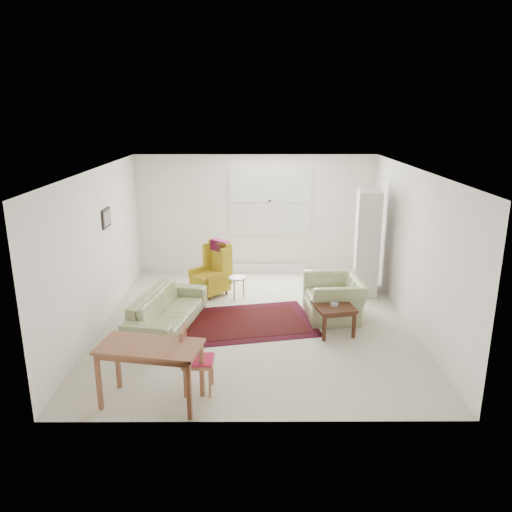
{
  "coord_description": "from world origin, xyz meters",
  "views": [
    {
      "loc": [
        -0.03,
        -7.6,
        3.35
      ],
      "look_at": [
        0.0,
        0.3,
        1.05
      ],
      "focal_mm": 35.0,
      "sensor_mm": 36.0,
      "label": 1
    }
  ],
  "objects_px": {
    "stool": "(237,288)",
    "sofa": "(167,304)",
    "armchair": "(335,294)",
    "desk_chair": "(198,360)",
    "coffee_table": "(334,319)",
    "desk": "(151,374)",
    "cabinet": "(367,242)",
    "wingback_chair": "(210,269)"
  },
  "relations": [
    {
      "from": "desk",
      "to": "cabinet",
      "type": "bearing_deg",
      "value": 48.68
    },
    {
      "from": "wingback_chair",
      "to": "coffee_table",
      "type": "height_order",
      "value": "wingback_chair"
    },
    {
      "from": "cabinet",
      "to": "wingback_chair",
      "type": "bearing_deg",
      "value": -169.72
    },
    {
      "from": "sofa",
      "to": "armchair",
      "type": "distance_m",
      "value": 2.78
    },
    {
      "from": "stool",
      "to": "coffee_table",
      "type": "bearing_deg",
      "value": -43.9
    },
    {
      "from": "desk_chair",
      "to": "desk",
      "type": "bearing_deg",
      "value": 116.08
    },
    {
      "from": "sofa",
      "to": "desk_chair",
      "type": "bearing_deg",
      "value": -148.56
    },
    {
      "from": "cabinet",
      "to": "desk",
      "type": "relative_size",
      "value": 1.67
    },
    {
      "from": "armchair",
      "to": "stool",
      "type": "distance_m",
      "value": 1.87
    },
    {
      "from": "desk_chair",
      "to": "coffee_table",
      "type": "bearing_deg",
      "value": -48.28
    },
    {
      "from": "sofa",
      "to": "wingback_chair",
      "type": "bearing_deg",
      "value": -9.87
    },
    {
      "from": "coffee_table",
      "to": "stool",
      "type": "xyz_separation_m",
      "value": [
        -1.55,
        1.49,
        -0.02
      ]
    },
    {
      "from": "armchair",
      "to": "cabinet",
      "type": "relative_size",
      "value": 0.53
    },
    {
      "from": "armchair",
      "to": "desk_chair",
      "type": "bearing_deg",
      "value": -45.55
    },
    {
      "from": "stool",
      "to": "desk",
      "type": "relative_size",
      "value": 0.36
    },
    {
      "from": "wingback_chair",
      "to": "coffee_table",
      "type": "distance_m",
      "value": 2.71
    },
    {
      "from": "coffee_table",
      "to": "desk",
      "type": "xyz_separation_m",
      "value": [
        -2.45,
        -1.93,
        0.14
      ]
    },
    {
      "from": "coffee_table",
      "to": "desk",
      "type": "relative_size",
      "value": 0.48
    },
    {
      "from": "armchair",
      "to": "stool",
      "type": "relative_size",
      "value": 2.43
    },
    {
      "from": "wingback_chair",
      "to": "stool",
      "type": "bearing_deg",
      "value": 20.15
    },
    {
      "from": "desk_chair",
      "to": "armchair",
      "type": "bearing_deg",
      "value": -40.5
    },
    {
      "from": "desk",
      "to": "desk_chair",
      "type": "distance_m",
      "value": 0.59
    },
    {
      "from": "armchair",
      "to": "desk_chair",
      "type": "relative_size",
      "value": 1.22
    },
    {
      "from": "coffee_table",
      "to": "desk_chair",
      "type": "bearing_deg",
      "value": -138.95
    },
    {
      "from": "armchair",
      "to": "wingback_chair",
      "type": "relative_size",
      "value": 1.03
    },
    {
      "from": "stool",
      "to": "cabinet",
      "type": "xyz_separation_m",
      "value": [
        2.44,
        0.39,
        0.77
      ]
    },
    {
      "from": "desk",
      "to": "desk_chair",
      "type": "relative_size",
      "value": 1.38
    },
    {
      "from": "armchair",
      "to": "stool",
      "type": "height_order",
      "value": "armchair"
    },
    {
      "from": "wingback_chair",
      "to": "stool",
      "type": "height_order",
      "value": "wingback_chair"
    },
    {
      "from": "coffee_table",
      "to": "sofa",
      "type": "bearing_deg",
      "value": 174.03
    },
    {
      "from": "desk",
      "to": "armchair",
      "type": "bearing_deg",
      "value": 45.18
    },
    {
      "from": "armchair",
      "to": "wingback_chair",
      "type": "bearing_deg",
      "value": -120.56
    },
    {
      "from": "sofa",
      "to": "desk_chair",
      "type": "xyz_separation_m",
      "value": [
        0.71,
        -1.95,
        0.04
      ]
    },
    {
      "from": "sofa",
      "to": "desk_chair",
      "type": "height_order",
      "value": "desk_chair"
    },
    {
      "from": "armchair",
      "to": "desk_chair",
      "type": "distance_m",
      "value": 3.1
    },
    {
      "from": "armchair",
      "to": "stool",
      "type": "xyz_separation_m",
      "value": [
        -1.66,
        0.84,
        -0.19
      ]
    },
    {
      "from": "wingback_chair",
      "to": "desk",
      "type": "bearing_deg",
      "value": -51.33
    },
    {
      "from": "sofa",
      "to": "stool",
      "type": "relative_size",
      "value": 4.47
    },
    {
      "from": "cabinet",
      "to": "desk_chair",
      "type": "bearing_deg",
      "value": -121.0
    },
    {
      "from": "wingback_chair",
      "to": "cabinet",
      "type": "bearing_deg",
      "value": 47.52
    },
    {
      "from": "armchair",
      "to": "wingback_chair",
      "type": "height_order",
      "value": "wingback_chair"
    },
    {
      "from": "stool",
      "to": "sofa",
      "type": "bearing_deg",
      "value": -131.79
    }
  ]
}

